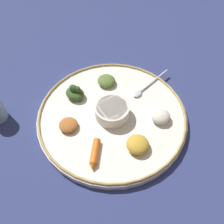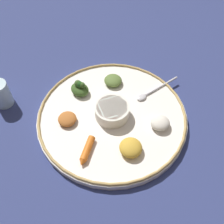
{
  "view_description": "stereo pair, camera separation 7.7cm",
  "coord_description": "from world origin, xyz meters",
  "px_view_note": "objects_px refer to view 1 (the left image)",
  "views": [
    {
      "loc": [
        0.46,
        -0.06,
        0.65
      ],
      "look_at": [
        0.0,
        0.0,
        0.04
      ],
      "focal_mm": 41.61,
      "sensor_mm": 36.0,
      "label": 1
    },
    {
      "loc": [
        0.47,
        0.01,
        0.65
      ],
      "look_at": [
        0.0,
        0.0,
        0.04
      ],
      "focal_mm": 41.61,
      "sensor_mm": 36.0,
      "label": 2
    }
  ],
  "objects_px": {
    "greens_pile": "(75,92)",
    "carrot_near_spoon": "(95,154)",
    "center_bowl": "(112,111)",
    "spoon": "(146,87)"
  },
  "relations": [
    {
      "from": "greens_pile",
      "to": "carrot_near_spoon",
      "type": "relative_size",
      "value": 0.89
    },
    {
      "from": "greens_pile",
      "to": "center_bowl",
      "type": "bearing_deg",
      "value": 49.59
    },
    {
      "from": "greens_pile",
      "to": "carrot_near_spoon",
      "type": "xyz_separation_m",
      "value": [
        0.22,
        0.04,
        -0.01
      ]
    },
    {
      "from": "center_bowl",
      "to": "spoon",
      "type": "height_order",
      "value": "center_bowl"
    },
    {
      "from": "center_bowl",
      "to": "greens_pile",
      "type": "height_order",
      "value": "greens_pile"
    },
    {
      "from": "greens_pile",
      "to": "carrot_near_spoon",
      "type": "bearing_deg",
      "value": 10.5
    },
    {
      "from": "center_bowl",
      "to": "greens_pile",
      "type": "xyz_separation_m",
      "value": [
        -0.09,
        -0.11,
        -0.0
      ]
    },
    {
      "from": "greens_pile",
      "to": "carrot_near_spoon",
      "type": "height_order",
      "value": "greens_pile"
    },
    {
      "from": "carrot_near_spoon",
      "to": "greens_pile",
      "type": "bearing_deg",
      "value": -169.5
    },
    {
      "from": "spoon",
      "to": "carrot_near_spoon",
      "type": "xyz_separation_m",
      "value": [
        0.22,
        -0.19,
        0.01
      ]
    }
  ]
}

